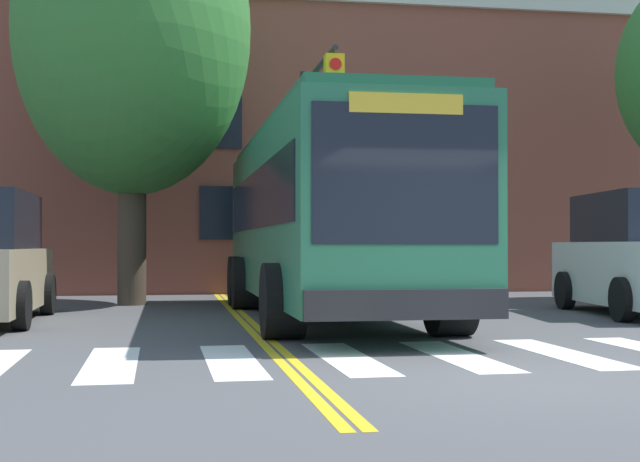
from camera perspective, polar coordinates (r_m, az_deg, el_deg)
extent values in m
plane|color=#4C4C4F|center=(9.05, 12.61, -9.14)|extent=(120.00, 120.00, 0.00)
cube|color=white|center=(10.10, -13.24, -8.25)|extent=(0.60, 3.03, 0.01)
cube|color=white|center=(10.12, -5.69, -8.25)|extent=(0.60, 3.03, 0.01)
cube|color=white|center=(10.31, 1.70, -8.12)|extent=(0.60, 3.03, 0.01)
cube|color=white|center=(10.65, 8.71, -7.87)|extent=(0.60, 3.03, 0.01)
cube|color=white|center=(11.15, 15.18, -7.54)|extent=(0.60, 3.03, 0.01)
cube|color=gold|center=(24.11, -6.76, -3.97)|extent=(0.12, 36.00, 0.01)
cube|color=gold|center=(24.12, -6.38, -3.96)|extent=(0.12, 36.00, 0.01)
cube|color=#28704C|center=(15.82, 0.38, 0.94)|extent=(2.53, 10.80, 2.78)
cube|color=black|center=(16.10, 4.84, 1.90)|extent=(0.03, 9.94, 1.00)
cube|color=black|center=(15.65, -4.20, 1.98)|extent=(0.03, 9.94, 1.00)
cube|color=black|center=(10.56, 5.55, 3.66)|extent=(2.27, 0.03, 1.67)
cube|color=yellow|center=(10.65, 5.55, 8.13)|extent=(1.39, 0.03, 0.24)
cube|color=#232326|center=(10.52, 5.61, -4.72)|extent=(2.47, 0.10, 0.36)
cube|color=#246444|center=(15.93, 0.38, 6.22)|extent=(2.38, 10.37, 0.16)
cylinder|color=black|center=(12.87, 8.32, -4.33)|extent=(0.56, 1.05, 1.05)
cylinder|color=black|center=(12.34, -2.40, -4.49)|extent=(0.56, 1.05, 1.05)
cylinder|color=black|center=(18.44, 2.74, -3.29)|extent=(0.56, 1.05, 1.05)
cylinder|color=black|center=(18.08, -4.74, -3.34)|extent=(0.56, 1.05, 1.05)
cylinder|color=black|center=(19.52, 2.04, -3.16)|extent=(0.56, 1.05, 1.05)
cylinder|color=black|center=(19.17, -5.03, -3.20)|extent=(0.56, 1.05, 1.05)
cylinder|color=black|center=(14.26, -18.57, -4.55)|extent=(0.22, 0.76, 0.76)
cylinder|color=black|center=(17.35, -17.02, -3.89)|extent=(0.22, 0.76, 0.76)
cylinder|color=black|center=(15.84, 18.80, -4.17)|extent=(0.31, 0.78, 0.76)
cylinder|color=black|center=(18.64, 15.41, -3.69)|extent=(0.31, 0.78, 0.76)
cube|color=navy|center=(24.62, -2.21, -2.44)|extent=(2.09, 4.65, 0.90)
cube|color=black|center=(24.75, -2.27, -0.54)|extent=(1.79, 2.27, 0.74)
cube|color=white|center=(22.48, 0.25, -2.36)|extent=(0.20, 0.05, 0.14)
cube|color=white|center=(22.25, -2.57, -2.38)|extent=(0.20, 0.05, 0.14)
cylinder|color=black|center=(23.44, 0.71, -3.26)|extent=(0.25, 0.67, 0.66)
cylinder|color=black|center=(23.08, -3.92, -3.29)|extent=(0.25, 0.67, 0.66)
cylinder|color=black|center=(26.20, -0.71, -3.01)|extent=(0.25, 0.67, 0.66)
cylinder|color=black|center=(25.88, -4.86, -3.03)|extent=(0.25, 0.67, 0.66)
cylinder|color=#28282D|center=(19.90, -1.07, 2.82)|extent=(0.16, 0.16, 5.17)
cylinder|color=#28282D|center=(18.26, -0.15, 10.35)|extent=(0.12, 3.94, 0.11)
cube|color=yellow|center=(16.38, 0.91, 9.51)|extent=(0.34, 0.28, 1.00)
cylinder|color=red|center=(16.29, 1.00, 10.64)|extent=(0.22, 0.03, 0.22)
cylinder|color=black|center=(16.24, 1.00, 9.60)|extent=(0.22, 0.03, 0.22)
cylinder|color=black|center=(16.18, 1.00, 8.56)|extent=(0.22, 0.03, 0.22)
cylinder|color=#4C3D2D|center=(19.69, -11.94, -0.41)|extent=(0.61, 0.61, 2.91)
ellipsoid|color=#387A33|center=(20.23, -11.90, 12.44)|extent=(5.79, 6.40, 7.16)
cube|color=brown|center=(28.02, -6.89, 5.21)|extent=(33.02, 8.83, 8.54)
cube|color=black|center=(23.44, -6.37, 1.16)|extent=(1.10, 0.06, 1.40)
cube|color=black|center=(23.65, -6.36, 6.96)|extent=(1.10, 0.06, 1.40)
cube|color=black|center=(24.09, -6.35, 12.61)|extent=(1.10, 0.06, 1.40)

